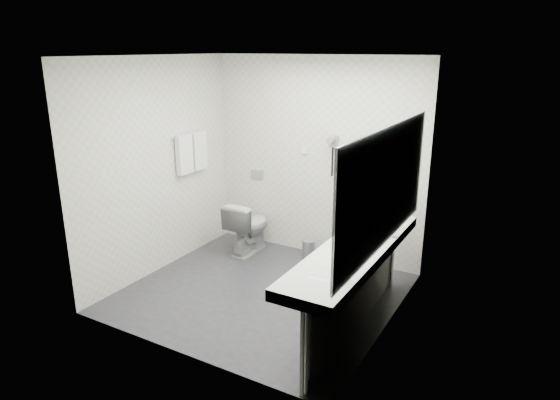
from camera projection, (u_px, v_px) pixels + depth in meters
The scene contains 32 objects.
floor at pixel (261, 293), 5.41m from camera, with size 2.80×2.80×0.00m, color #29292E.
ceiling at pixel (258, 56), 4.66m from camera, with size 2.80×2.80×0.00m, color silver.
wall_back at pixel (315, 159), 6.11m from camera, with size 2.80×2.80×0.00m, color silver.
wall_front at pixel (175, 220), 3.96m from camera, with size 2.80×2.80×0.00m, color silver.
wall_left at pixel (158, 167), 5.70m from camera, with size 2.60×2.60×0.00m, color silver.
wall_right at pixel (394, 204), 4.37m from camera, with size 2.60×2.60×0.00m, color silver.
vanity_counter at pixel (354, 252), 4.47m from camera, with size 0.55×2.20×0.10m, color white.
vanity_panel at pixel (354, 295), 4.59m from camera, with size 0.03×2.15×0.75m, color gray.
vanity_post_near at pixel (307, 353), 3.71m from camera, with size 0.06×0.06×0.75m, color silver.
vanity_post_far at pixel (392, 256), 5.43m from camera, with size 0.06×0.06×0.75m, color silver.
mirror at pixel (386, 187), 4.15m from camera, with size 0.02×2.20×1.05m, color #B2BCC6.
basin_near at pixel (324, 276), 3.92m from camera, with size 0.40×0.31×0.05m, color white.
basin_far at pixel (378, 227), 5.00m from camera, with size 0.40×0.31×0.05m, color white.
faucet_near at pixel (347, 271), 3.80m from camera, with size 0.04×0.04×0.15m, color silver.
faucet_far at pixel (397, 222), 4.88m from camera, with size 0.04×0.04×0.15m, color silver.
soap_bottle_a at pixel (355, 240), 4.46m from camera, with size 0.05×0.05×0.12m, color beige.
soap_bottle_b at pixel (364, 239), 4.53m from camera, with size 0.06×0.06×0.08m, color beige.
soap_bottle_c at pixel (362, 244), 4.38m from camera, with size 0.04×0.04×0.11m, color beige.
glass_left at pixel (371, 235), 4.59m from camera, with size 0.06×0.06×0.11m, color silver.
glass_right at pixel (394, 232), 4.68m from camera, with size 0.06×0.06×0.10m, color silver.
toilet at pixel (248, 226), 6.40m from camera, with size 0.39×0.69×0.70m, color white.
flush_plate at pixel (257, 174), 6.59m from camera, with size 0.18×0.02×0.12m, color #B2B5BA.
pedal_bin at pixel (309, 250), 6.23m from camera, with size 0.17×0.17×0.24m, color #B2B5BA.
bin_lid at pixel (309, 241), 6.19m from camera, with size 0.17×0.17×0.01m, color #B2B5BA.
towel_rail at pixel (190, 135), 6.04m from camera, with size 0.02×0.02×0.62m, color silver.
towel_near at pixel (184, 154), 5.99m from camera, with size 0.07×0.24×0.48m, color white.
towel_far at pixel (199, 150), 6.22m from camera, with size 0.07×0.24×0.48m, color white.
dryer_cradle at pixel (334, 141), 5.90m from camera, with size 0.10×0.04×0.14m, color gray.
dryer_barrel at pixel (331, 140), 5.83m from camera, with size 0.08×0.08×0.14m, color gray.
dryer_cord at pixel (332, 162), 5.96m from camera, with size 0.02×0.02×0.35m, color black.
switch_plate_a at pixel (304, 150), 6.14m from camera, with size 0.09×0.02×0.09m, color white.
switch_plate_b at pixel (357, 156), 5.81m from camera, with size 0.09×0.02×0.09m, color white.
Camera 1 is at (2.59, -4.12, 2.58)m, focal length 31.59 mm.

